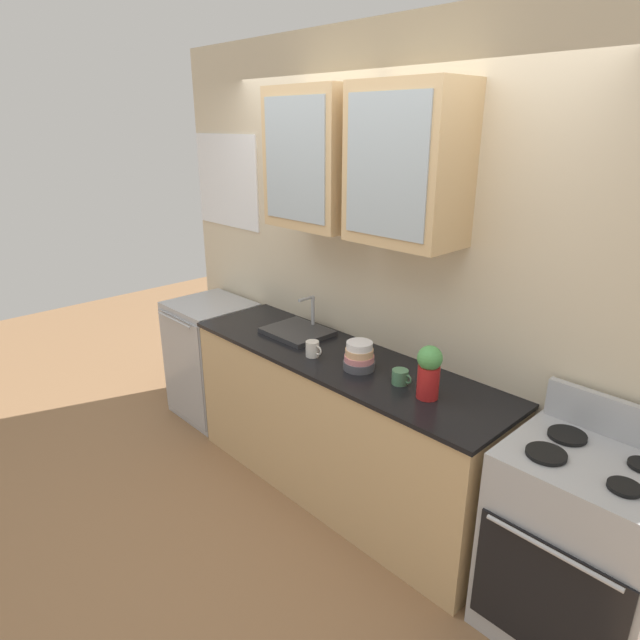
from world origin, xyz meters
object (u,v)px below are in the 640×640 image
(vase, at_px, (429,370))
(cup_near_sink, at_px, (313,349))
(dishwasher, at_px, (213,359))
(sink_faucet, at_px, (298,331))
(stove_range, at_px, (575,551))
(cup_near_bowls, at_px, (400,377))
(bowl_stack, at_px, (359,357))

(vase, bearing_deg, cup_near_sink, -174.78)
(dishwasher, bearing_deg, sink_faucet, 4.47)
(stove_range, distance_m, sink_faucet, 1.96)
(vase, bearing_deg, cup_near_bowls, 173.65)
(stove_range, bearing_deg, vase, -177.27)
(vase, distance_m, dishwasher, 2.14)
(dishwasher, bearing_deg, cup_near_bowls, -0.39)
(cup_near_bowls, bearing_deg, bowl_stack, -175.88)
(cup_near_sink, bearing_deg, bowl_stack, 13.23)
(sink_faucet, bearing_deg, dishwasher, -175.53)
(cup_near_sink, bearing_deg, vase, 5.22)
(stove_range, relative_size, dishwasher, 1.19)
(sink_faucet, relative_size, dishwasher, 0.43)
(bowl_stack, bearing_deg, cup_near_bowls, 4.12)
(dishwasher, bearing_deg, stove_range, 0.09)
(cup_near_bowls, bearing_deg, stove_range, 0.99)
(bowl_stack, distance_m, vase, 0.47)
(vase, bearing_deg, bowl_stack, 179.86)
(sink_faucet, bearing_deg, stove_range, -2.10)
(bowl_stack, bearing_deg, vase, -0.14)
(vase, bearing_deg, stove_range, 2.73)
(sink_faucet, xyz_separation_m, dishwasher, (-0.94, -0.07, -0.49))
(sink_faucet, xyz_separation_m, vase, (1.10, -0.11, 0.13))
(vase, xyz_separation_m, cup_near_sink, (-0.77, -0.07, -0.10))
(vase, xyz_separation_m, cup_near_bowls, (-0.19, 0.02, -0.11))
(stove_range, xyz_separation_m, dishwasher, (-2.84, -0.00, -0.01))
(cup_near_sink, distance_m, dishwasher, 1.38)
(vase, distance_m, cup_near_bowls, 0.22)
(vase, xyz_separation_m, dishwasher, (-2.05, 0.03, -0.61))
(bowl_stack, xyz_separation_m, cup_near_sink, (-0.30, -0.07, -0.03))
(stove_range, bearing_deg, sink_faucet, 177.90)
(bowl_stack, relative_size, vase, 0.64)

